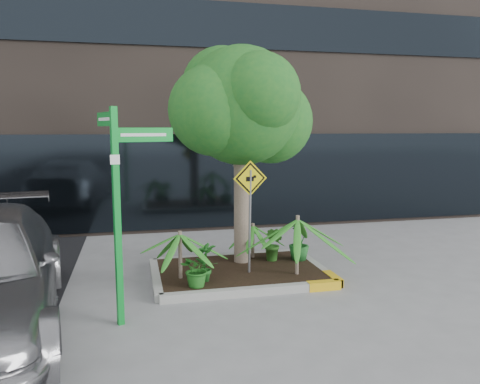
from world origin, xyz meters
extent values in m
plane|color=gray|center=(0.00, 0.00, 0.00)|extent=(80.00, 80.00, 0.00)
cube|color=#9E9E99|center=(0.20, 1.40, 0.07)|extent=(3.20, 0.15, 0.15)
cube|color=#9E9E99|center=(0.20, -0.80, 0.07)|extent=(3.20, 0.15, 0.15)
cube|color=#9E9E99|center=(-1.40, 0.30, 0.07)|extent=(0.15, 2.20, 0.15)
cube|color=#9E9E99|center=(1.80, 0.30, 0.07)|extent=(0.15, 2.20, 0.15)
cube|color=yellow|center=(1.50, -0.80, 0.07)|extent=(0.60, 0.17, 0.15)
cube|color=black|center=(0.20, 0.30, 0.12)|extent=(3.05, 2.05, 0.06)
cylinder|color=gray|center=(0.36, 0.78, 1.45)|extent=(0.31, 0.31, 2.91)
cylinder|color=gray|center=(0.46, 0.78, 2.52)|extent=(0.55, 0.16, 0.94)
sphere|color=#1A5E20|center=(0.36, 0.78, 3.29)|extent=(2.33, 2.33, 2.33)
sphere|color=#1A5E20|center=(1.04, 1.07, 3.00)|extent=(1.74, 1.74, 1.74)
sphere|color=#1A5E20|center=(-0.22, 0.58, 3.20)|extent=(1.74, 1.74, 1.74)
sphere|color=#1A5E20|center=(0.56, 0.20, 3.49)|extent=(1.55, 1.55, 1.55)
sphere|color=#1A5E20|center=(0.07, 1.26, 3.68)|extent=(1.65, 1.65, 1.65)
cylinder|color=gray|center=(1.18, -0.27, 0.71)|extent=(0.07, 0.07, 1.12)
cylinder|color=gray|center=(-0.97, -0.01, 0.59)|extent=(0.07, 0.07, 0.87)
cylinder|color=gray|center=(0.66, 1.02, 0.52)|extent=(0.07, 0.07, 0.73)
imported|color=#1F631C|center=(-0.75, -0.52, 0.47)|extent=(0.77, 0.77, 0.63)
imported|color=#1C5D22|center=(1.55, 0.63, 0.53)|extent=(0.53, 0.53, 0.75)
imported|color=#1D601E|center=(-0.55, -0.28, 0.52)|extent=(0.48, 0.48, 0.73)
imported|color=#26601B|center=(1.01, 0.67, 0.50)|extent=(0.54, 0.54, 0.71)
cube|color=#0D952D|center=(-2.00, -1.50, 1.58)|extent=(0.11, 0.11, 3.16)
cube|color=#0D952D|center=(-1.59, -1.37, 2.77)|extent=(0.85, 0.29, 0.20)
cube|color=#0D952D|center=(-2.13, -1.09, 2.99)|extent=(0.29, 0.85, 0.20)
cube|color=white|center=(-1.59, -1.39, 2.77)|extent=(0.65, 0.21, 0.05)
cube|color=white|center=(-2.14, -1.09, 2.99)|extent=(0.21, 0.65, 0.05)
cube|color=white|center=(-2.00, -1.55, 2.43)|extent=(0.13, 0.04, 0.14)
cylinder|color=slate|center=(0.34, 0.01, 1.13)|extent=(0.06, 0.11, 1.95)
cube|color=yellow|center=(0.34, -0.01, 1.95)|extent=(0.65, 0.09, 0.65)
cube|color=black|center=(0.34, -0.02, 1.95)|extent=(0.58, 0.07, 0.58)
cube|color=yellow|center=(0.34, -0.02, 1.95)|extent=(0.49, 0.06, 0.49)
cube|color=black|center=(0.33, -0.03, 1.94)|extent=(0.15, 0.02, 0.09)
camera|label=1|loc=(-1.77, -8.28, 2.87)|focal=35.00mm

